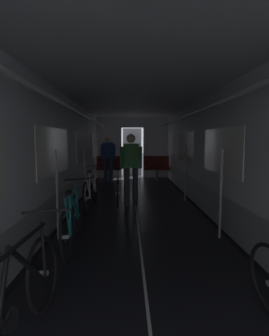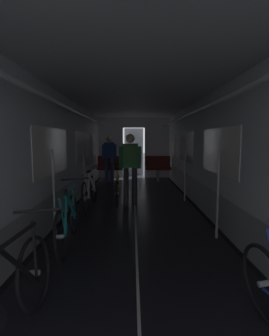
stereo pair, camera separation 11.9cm
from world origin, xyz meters
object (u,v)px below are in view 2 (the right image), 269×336
object	(u,v)px
bench_seat_far_left	(110,166)
bicycle_white	(90,191)
bench_seat_far_right	(158,166)
bicycle_black	(4,302)
bicycle_yellow_in_aisle	(117,187)
person_standing_near_bench	(109,156)
person_cyclist_aisle	(130,163)
bicycle_teal	(68,221)

from	to	relation	value
bench_seat_far_left	bicycle_white	world-z (taller)	bench_seat_far_left
bench_seat_far_right	bicycle_black	size ratio (longest dim) A/B	0.58
bench_seat_far_left	bicycle_black	world-z (taller)	bench_seat_far_left
bicycle_black	bicycle_white	bearing A→B (deg)	90.77
bench_seat_far_right	bicycle_white	bearing A→B (deg)	-115.78
bench_seat_far_left	bicycle_black	distance (m)	8.23
bench_seat_far_right	bicycle_yellow_in_aisle	xyz separation A→B (m)	(-1.33, -3.55, -0.18)
bench_seat_far_right	person_standing_near_bench	bearing A→B (deg)	-168.17
bicycle_black	person_cyclist_aisle	xyz separation A→B (m)	(0.87, 4.41, 0.63)
bicycle_white	person_cyclist_aisle	world-z (taller)	person_cyclist_aisle
bicycle_black	bicycle_yellow_in_aisle	size ratio (longest dim) A/B	1.00
bicycle_white	bicycle_yellow_in_aisle	world-z (taller)	bicycle_white
bench_seat_far_left	bicycle_teal	bearing A→B (deg)	-90.76
bench_seat_far_right	bicycle_black	distance (m)	8.44
person_cyclist_aisle	bicycle_teal	bearing A→B (deg)	-109.53
bench_seat_far_left	bicycle_black	xyz separation A→B (m)	(-0.08, -8.23, -0.19)
bicycle_teal	person_standing_near_bench	size ratio (longest dim) A/B	1.00
bicycle_black	person_standing_near_bench	bearing A→B (deg)	89.43
bicycle_white	bicycle_black	xyz separation A→B (m)	(0.06, -4.23, 0.00)
bicycle_black	person_standing_near_bench	world-z (taller)	person_standing_near_bench
bench_seat_far_left	bicycle_teal	size ratio (longest dim) A/B	0.58
person_standing_near_bench	bicycle_yellow_in_aisle	bearing A→B (deg)	-81.58
bicycle_white	person_standing_near_bench	xyz separation A→B (m)	(0.14, 3.63, 0.59)
bicycle_black	bicycle_yellow_in_aisle	world-z (taller)	bicycle_black
bench_seat_far_left	bicycle_white	size ratio (longest dim) A/B	0.58
bench_seat_far_left	bicycle_black	size ratio (longest dim) A/B	0.58
bench_seat_far_right	person_standing_near_bench	distance (m)	1.88
bicycle_yellow_in_aisle	bicycle_black	bearing A→B (deg)	-96.68
bench_seat_far_left	bench_seat_far_right	distance (m)	1.80
bicycle_teal	person_cyclist_aisle	bearing A→B (deg)	70.47
bench_seat_far_left	bench_seat_far_right	world-z (taller)	same
person_standing_near_bench	bicycle_white	bearing A→B (deg)	-92.14
bicycle_yellow_in_aisle	bicycle_teal	bearing A→B (deg)	-101.45
bicycle_yellow_in_aisle	person_standing_near_bench	distance (m)	3.26
bench_seat_far_right	bicycle_white	xyz separation A→B (m)	(-1.93, -4.00, -0.19)
bicycle_teal	person_standing_near_bench	xyz separation A→B (m)	(0.09, 5.92, 0.59)
person_cyclist_aisle	person_standing_near_bench	size ratio (longest dim) A/B	1.00
bicycle_black	person_cyclist_aisle	bearing A→B (deg)	78.84
bench_seat_far_left	bicycle_yellow_in_aisle	world-z (taller)	bench_seat_far_left
bench_seat_far_right	bicycle_yellow_in_aisle	size ratio (longest dim) A/B	0.58
person_standing_near_bench	person_cyclist_aisle	bearing A→B (deg)	-77.04
person_standing_near_bench	bicycle_black	bearing A→B (deg)	-90.57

